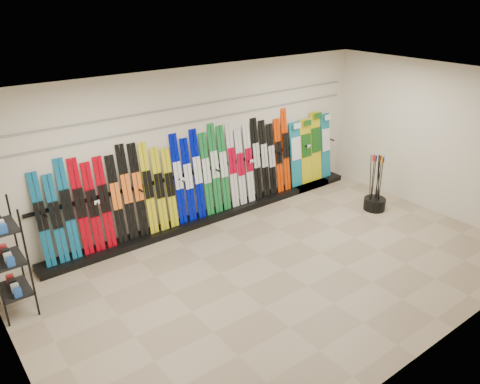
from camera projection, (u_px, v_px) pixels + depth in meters
floor at (283, 270)px, 7.73m from camera, size 8.00×8.00×0.00m
back_wall at (199, 146)px, 8.94m from camera, size 8.00×0.00×8.00m
left_wall at (6, 277)px, 4.91m from camera, size 0.00×5.00×5.00m
right_wall at (435, 139)px, 9.34m from camera, size 0.00×5.00×5.00m
ceiling at (292, 88)px, 6.52m from camera, size 8.00×8.00×0.00m
ski_rack_base at (216, 214)px, 9.49m from camera, size 8.00×0.40×0.12m
skis at (185, 180)px, 8.83m from camera, size 5.38×0.30×1.82m
snowboards at (311, 150)px, 10.71m from camera, size 1.25×0.24×1.59m
accessory_rack at (8, 260)px, 6.45m from camera, size 0.40×0.60×1.67m
pole_bin at (374, 204)px, 9.79m from camera, size 0.45×0.45×0.25m
ski_poles at (376, 183)px, 9.58m from camera, size 0.31×0.31×1.18m
slatwall_rail_0 at (198, 121)px, 8.73m from camera, size 7.60×0.02×0.03m
slatwall_rail_1 at (198, 105)px, 8.61m from camera, size 7.60×0.02×0.03m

